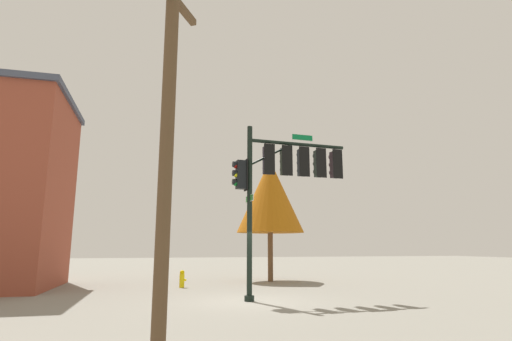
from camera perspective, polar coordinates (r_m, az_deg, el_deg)
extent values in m
plane|color=gray|center=(15.29, -0.96, -18.18)|extent=(120.00, 120.00, 0.00)
cylinder|color=black|center=(15.22, -0.92, -5.72)|extent=(0.20, 0.20, 6.63)
cylinder|color=black|center=(15.28, -0.96, -17.81)|extent=(0.36, 0.36, 0.20)
cylinder|color=black|center=(16.41, 6.00, 3.75)|extent=(4.11, 0.39, 0.14)
cylinder|color=black|center=(15.87, 2.30, 2.34)|extent=(1.89, 0.20, 1.07)
cube|color=black|center=(15.76, 1.70, 1.50)|extent=(0.34, 0.38, 1.10)
cube|color=black|center=(15.57, 1.94, 1.65)|extent=(0.44, 0.07, 1.22)
sphere|color=maroon|center=(16.02, 1.45, 2.54)|extent=(0.22, 0.22, 0.22)
cylinder|color=black|center=(16.09, 1.38, 2.67)|extent=(0.24, 0.15, 0.23)
sphere|color=#FFFC14|center=(15.94, 1.46, 1.36)|extent=(0.22, 0.22, 0.22)
cylinder|color=black|center=(16.01, 1.39, 1.49)|extent=(0.24, 0.15, 0.23)
sphere|color=#0B621E|center=(15.88, 1.47, 0.16)|extent=(0.22, 0.22, 0.22)
cylinder|color=black|center=(15.94, 1.40, 0.29)|extent=(0.24, 0.15, 0.23)
cube|color=black|center=(16.02, 4.22, 1.32)|extent=(0.35, 0.38, 1.10)
cube|color=black|center=(15.84, 4.50, 1.47)|extent=(0.44, 0.07, 1.22)
sphere|color=maroon|center=(16.27, 3.93, 2.35)|extent=(0.22, 0.22, 0.22)
cylinder|color=black|center=(16.34, 3.85, 2.48)|extent=(0.24, 0.16, 0.23)
sphere|color=#FFFC14|center=(16.20, 3.94, 1.18)|extent=(0.22, 0.22, 0.22)
cylinder|color=black|center=(16.26, 3.86, 1.31)|extent=(0.24, 0.16, 0.23)
sphere|color=#0B621E|center=(16.13, 3.96, 0.00)|extent=(0.22, 0.22, 0.22)
cylinder|color=black|center=(16.20, 3.88, 0.14)|extent=(0.24, 0.16, 0.23)
cube|color=black|center=(16.31, 6.65, 1.15)|extent=(0.34, 0.37, 1.10)
cube|color=black|center=(16.13, 6.93, 1.29)|extent=(0.44, 0.06, 1.22)
sphere|color=maroon|center=(16.56, 6.35, 2.16)|extent=(0.22, 0.22, 0.22)
cylinder|color=black|center=(16.63, 6.26, 2.28)|extent=(0.24, 0.15, 0.23)
sphere|color=#FFFC14|center=(16.49, 6.37, 1.01)|extent=(0.22, 0.22, 0.22)
cylinder|color=black|center=(16.55, 6.29, 1.14)|extent=(0.24, 0.15, 0.23)
sphere|color=#0B621E|center=(16.42, 6.40, -0.15)|extent=(0.22, 0.22, 0.22)
cylinder|color=black|center=(16.49, 6.31, -0.02)|extent=(0.24, 0.15, 0.23)
cube|color=black|center=(16.63, 8.99, 0.98)|extent=(0.35, 0.39, 1.10)
cube|color=black|center=(16.46, 9.32, 1.11)|extent=(0.44, 0.08, 1.22)
sphere|color=maroon|center=(16.87, 8.64, 1.98)|extent=(0.22, 0.22, 0.22)
cylinder|color=black|center=(16.94, 8.54, 2.10)|extent=(0.24, 0.16, 0.23)
sphere|color=#FFFC14|center=(16.80, 8.67, 0.85)|extent=(0.22, 0.22, 0.22)
cylinder|color=black|center=(16.86, 8.57, 0.97)|extent=(0.24, 0.16, 0.23)
sphere|color=#0B621E|center=(16.74, 8.70, -0.29)|extent=(0.22, 0.22, 0.22)
cylinder|color=black|center=(16.80, 8.60, -0.16)|extent=(0.24, 0.16, 0.23)
cube|color=black|center=(16.98, 11.25, 0.81)|extent=(0.36, 0.39, 1.10)
cube|color=black|center=(16.81, 11.60, 0.94)|extent=(0.44, 0.09, 1.22)
sphere|color=maroon|center=(17.21, 10.86, 1.80)|extent=(0.22, 0.22, 0.22)
cylinder|color=black|center=(17.27, 10.75, 1.92)|extent=(0.24, 0.16, 0.23)
sphere|color=#FFFC14|center=(17.14, 10.90, 0.69)|extent=(0.22, 0.22, 0.22)
cylinder|color=black|center=(17.20, 10.79, 0.81)|extent=(0.24, 0.16, 0.23)
sphere|color=#0B621E|center=(17.08, 10.94, -0.43)|extent=(0.22, 0.22, 0.22)
cylinder|color=black|center=(17.14, 10.83, -0.30)|extent=(0.24, 0.16, 0.23)
cube|color=black|center=(15.31, -2.16, -0.61)|extent=(0.38, 0.34, 1.10)
cube|color=black|center=(15.36, -1.44, -0.65)|extent=(0.07, 0.44, 1.22)
sphere|color=maroon|center=(15.32, -2.87, 0.68)|extent=(0.22, 0.22, 0.22)
cylinder|color=black|center=(15.31, -3.09, 0.88)|extent=(0.15, 0.24, 0.23)
sphere|color=#FFFC14|center=(15.25, -2.88, -0.57)|extent=(0.22, 0.22, 0.22)
cylinder|color=black|center=(15.25, -3.10, -0.37)|extent=(0.15, 0.24, 0.23)
sphere|color=#0B621E|center=(15.20, -2.90, -1.83)|extent=(0.22, 0.22, 0.22)
cylinder|color=black|center=(15.19, -3.11, -1.63)|extent=(0.15, 0.24, 0.23)
cube|color=white|center=(16.57, 6.63, 4.70)|extent=(0.94, 0.08, 0.26)
cube|color=#0A7038|center=(16.57, 6.63, 4.70)|extent=(0.90, 0.09, 0.22)
cube|color=white|center=(15.27, -0.92, -4.01)|extent=(0.08, 0.94, 0.26)
cube|color=#1D6D24|center=(15.27, -0.92, -4.01)|extent=(0.09, 0.90, 0.22)
cylinder|color=brown|center=(6.99, -12.70, 2.55)|extent=(0.24, 0.24, 7.09)
cylinder|color=yellow|center=(20.47, -10.54, -15.22)|extent=(0.24, 0.24, 0.65)
sphere|color=#DAB602|center=(20.44, -10.50, -14.12)|extent=(0.22, 0.22, 0.22)
cylinder|color=yellow|center=(20.48, -10.10, -15.14)|extent=(0.12, 0.10, 0.10)
cylinder|color=brown|center=(23.62, 2.07, -12.21)|extent=(0.30, 0.30, 2.77)
cone|color=#AD5F11|center=(23.80, 2.01, -3.59)|extent=(3.94, 3.94, 4.37)
cube|color=#A5B7C6|center=(25.64, -25.77, -2.98)|extent=(0.90, 0.04, 1.20)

